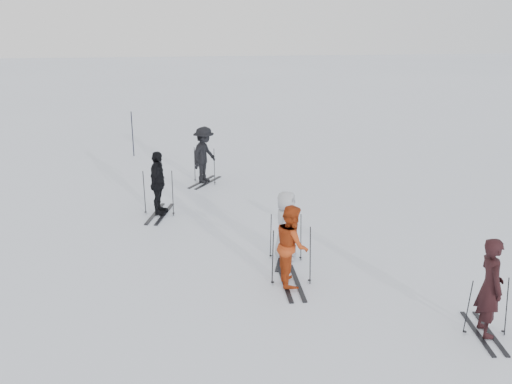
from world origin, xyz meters
TOP-DOWN VIEW (x-y plane):
  - ground at (0.00, 0.00)m, footprint 120.00×120.00m
  - skier_near_dark at (3.52, -4.87)m, footprint 0.51×0.72m
  - skier_red at (0.35, -2.46)m, footprint 0.68×0.86m
  - skier_grey at (0.45, -1.16)m, footprint 0.72×0.92m
  - skier_uphill_left at (-2.67, 2.31)m, footprint 0.69×1.16m
  - skier_uphill_far at (-1.25, 5.34)m, footprint 1.26×1.43m
  - skis_near_dark at (3.52, -4.87)m, footprint 1.65×0.99m
  - skis_red at (0.35, -2.46)m, footprint 1.83×0.98m
  - skis_grey at (0.45, -1.16)m, footprint 1.77×1.25m
  - skis_uphill_left at (-2.67, 2.31)m, footprint 2.05×1.40m
  - skis_uphill_far at (-1.25, 5.34)m, footprint 1.96×1.70m
  - piste_marker at (-3.98, 9.42)m, footprint 0.05×0.05m

SIDE VIEW (x-z plane):
  - ground at x=0.00m, z-range 0.00..0.00m
  - skis_near_dark at x=3.52m, z-range 0.00..1.15m
  - skis_grey at x=0.45m, z-range 0.00..1.17m
  - skis_uphill_far at x=-1.25m, z-range 0.00..1.27m
  - skis_red at x=0.35m, z-range 0.00..1.33m
  - skis_uphill_left at x=-2.67m, z-range 0.00..1.36m
  - skier_grey at x=0.45m, z-range 0.00..1.66m
  - skier_red at x=0.35m, z-range 0.00..1.77m
  - piste_marker at x=-3.98m, z-range 0.00..1.81m
  - skier_uphill_left at x=-2.67m, z-range 0.00..1.85m
  - skier_near_dark at x=3.52m, z-range 0.00..1.86m
  - skier_uphill_far at x=-1.25m, z-range 0.00..1.92m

